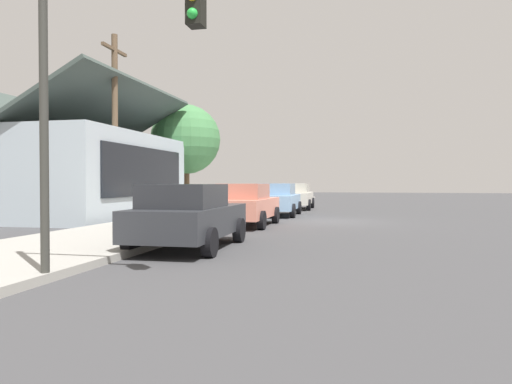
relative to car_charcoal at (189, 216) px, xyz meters
name	(u,v)px	position (x,y,z in m)	size (l,w,h in m)	color
ground_plane	(328,221)	(8.99, -2.75, -0.81)	(120.00, 120.00, 0.00)	#424244
sidewalk_curb	(201,217)	(8.99, 2.85, -0.73)	(60.00, 4.20, 0.16)	#A3A099
car_charcoal	(189,216)	(0.00, 0.00, 0.00)	(4.36, 2.14, 1.59)	#2D3035
car_coral	(246,204)	(6.14, 0.08, 0.00)	(4.36, 1.96, 1.59)	#EA8C75
car_skyblue	(278,199)	(11.83, -0.13, 0.00)	(4.48, 2.04, 1.59)	#8CB7E0
car_ivory	(296,196)	(17.80, -0.15, 0.00)	(4.65, 2.15, 1.59)	silver
storefront_building	(68,173)	(8.55, 9.23, 1.26)	(9.91, 8.16, 6.07)	#ADBCC6
shade_tree	(186,140)	(14.98, 5.92, 3.31)	(4.04, 4.04, 6.17)	brown
traffic_light_main	(102,63)	(-4.25, -0.21, 2.68)	(0.37, 2.79, 5.20)	#383833
utility_pole_wooden	(115,125)	(6.14, 5.45, 3.11)	(1.80, 0.24, 7.50)	brown
fire_hydrant_red	(258,203)	(14.35, 1.45, -0.32)	(0.22, 0.22, 0.71)	red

